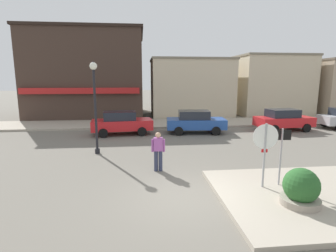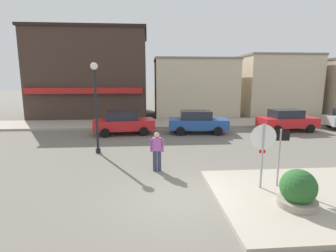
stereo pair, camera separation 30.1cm
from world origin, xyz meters
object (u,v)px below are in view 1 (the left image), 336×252
object	(u,v)px
one_way_sign	(281,151)
parked_car_nearest	(122,123)
parked_car_third	(283,120)
pedestrian_crossing_near	(158,150)
parked_car_second	(195,121)
planter	(301,191)
stop_sign	(265,147)
lamp_post	(95,95)

from	to	relation	value
one_way_sign	parked_car_nearest	bearing A→B (deg)	121.89
parked_car_third	pedestrian_crossing_near	distance (m)	12.18
parked_car_second	pedestrian_crossing_near	distance (m)	7.95
planter	one_way_sign	bearing A→B (deg)	84.46
parked_car_second	one_way_sign	bearing A→B (deg)	-84.49
pedestrian_crossing_near	one_way_sign	bearing A→B (deg)	-28.74
stop_sign	parked_car_nearest	distance (m)	11.08
lamp_post	pedestrian_crossing_near	bearing A→B (deg)	-44.77
pedestrian_crossing_near	planter	bearing A→B (deg)	-43.29
stop_sign	planter	world-z (taller)	stop_sign
planter	parked_car_second	size ratio (longest dim) A/B	0.30
parked_car_second	parked_car_nearest	bearing A→B (deg)	179.28
stop_sign	planter	size ratio (longest dim) A/B	1.88
stop_sign	planter	bearing A→B (deg)	-69.39
lamp_post	parked_car_nearest	bearing A→B (deg)	78.74
planter	lamp_post	xyz separation A→B (m)	(-6.72, 6.48, 2.40)
stop_sign	planter	xyz separation A→B (m)	(0.50, -1.32, -0.96)
one_way_sign	pedestrian_crossing_near	distance (m)	4.56
planter	lamp_post	size ratio (longest dim) A/B	0.27
parked_car_third	stop_sign	bearing A→B (deg)	-122.39
one_way_sign	pedestrian_crossing_near	bearing A→B (deg)	151.26
stop_sign	lamp_post	size ratio (longest dim) A/B	0.51
stop_sign	pedestrian_crossing_near	bearing A→B (deg)	145.50
stop_sign	pedestrian_crossing_near	xyz separation A→B (m)	(-3.34, 2.30, -0.65)
parked_car_third	parked_car_nearest	bearing A→B (deg)	-179.36
parked_car_second	stop_sign	bearing A→B (deg)	-88.31
parked_car_second	parked_car_third	xyz separation A→B (m)	(6.52, 0.19, 0.00)
one_way_sign	planter	bearing A→B (deg)	-95.54
stop_sign	parked_car_second	world-z (taller)	stop_sign
parked_car_third	pedestrian_crossing_near	size ratio (longest dim) A/B	2.56
planter	stop_sign	bearing A→B (deg)	110.61
pedestrian_crossing_near	parked_car_third	bearing A→B (deg)	38.18
stop_sign	parked_car_nearest	bearing A→B (deg)	118.78
lamp_post	parked_car_third	distance (m)	13.48
parked_car_nearest	parked_car_third	size ratio (longest dim) A/B	1.01
lamp_post	parked_car_nearest	distance (m)	5.10
one_way_sign	parked_car_second	distance (m)	9.57
planter	parked_car_nearest	world-z (taller)	parked_car_nearest
lamp_post	parked_car_nearest	xyz separation A→B (m)	(0.90, 4.53, -2.15)
lamp_post	one_way_sign	bearing A→B (deg)	-36.32
parked_car_second	parked_car_third	size ratio (longest dim) A/B	1.00
parked_car_nearest	parked_car_third	distance (m)	11.56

